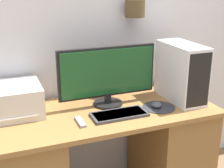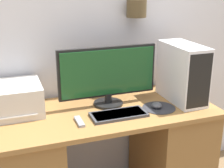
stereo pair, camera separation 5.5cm
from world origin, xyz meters
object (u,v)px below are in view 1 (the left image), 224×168
Objects in this scene: monitor at (108,74)px; computer_tower at (181,72)px; keyboard at (119,114)px; mouse at (156,105)px; remote_control at (80,122)px; printer at (15,100)px.

monitor is 0.52m from computer_tower.
mouse is at bearing 5.05° from keyboard.
remote_control is (-0.54, -0.04, -0.01)m from mouse.
monitor is 9.41× the size of mouse.
printer is at bearing 173.07° from monitor.
printer is at bearing 171.42° from computer_tower.
remote_control is (-0.77, -0.12, -0.19)m from computer_tower.
computer_tower is at bearing 8.83° from remote_control.
computer_tower is 2.93× the size of remote_control.
computer_tower reaches higher than printer.
keyboard is at bearing 2.61° from remote_control.
computer_tower is 0.80m from remote_control.
printer reaches higher than remote_control.
keyboard is 4.93× the size of mouse.
mouse is 0.54m from remote_control.
computer_tower is 1.13m from printer.
remote_control is (0.34, -0.29, -0.09)m from printer.
printer is at bearing 139.98° from remote_control.
keyboard is 0.56m from computer_tower.
printer is 2.52× the size of remote_control.
computer_tower is (0.51, 0.11, 0.19)m from keyboard.
computer_tower is at bearing 11.88° from keyboard.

